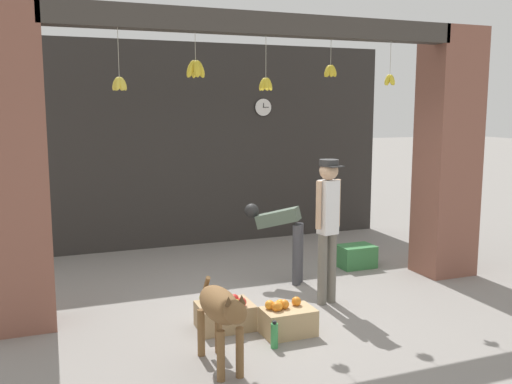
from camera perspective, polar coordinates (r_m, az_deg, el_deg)
The scene contains 13 objects.
ground_plane at distance 6.85m, azimuth 1.47°, elevation -11.07°, with size 60.00×60.00×0.00m, color gray.
shop_back_wall at distance 9.50m, azimuth -6.04°, elevation 4.67°, with size 6.76×0.12×3.32m, color #2D2B28.
shop_pillar_left at distance 6.27m, azimuth -23.27°, elevation 2.03°, with size 0.70×0.60×3.32m, color brown.
shop_pillar_right at distance 8.17m, azimuth 18.61°, elevation 3.64°, with size 0.70×0.60×3.32m, color brown.
storefront_awning at distance 6.61m, azimuth 1.08°, elevation 16.17°, with size 4.86×0.25×0.88m.
dog at distance 5.09m, azimuth -3.51°, elevation -11.64°, with size 0.31×1.03×0.78m.
shopkeeper at distance 6.64m, azimuth 7.20°, elevation -2.70°, with size 0.34×0.29×1.70m.
worker_stooping at distance 7.48m, azimuth 2.63°, elevation -3.95°, with size 0.69×0.60×1.03m.
fruit_crate_oranges at distance 5.93m, azimuth 3.15°, elevation -12.62°, with size 0.53×0.34×0.36m.
fruit_crate_apples at distance 6.09m, azimuth -3.10°, elevation -12.10°, with size 0.57×0.43×0.36m.
produce_box_green at distance 8.39m, azimuth 9.97°, elevation -6.34°, with size 0.51×0.37×0.32m, color #387A42.
water_bottle at distance 5.64m, azimuth 1.85°, elevation -14.14°, with size 0.07×0.07×0.27m.
wall_clock at distance 9.79m, azimuth 0.72°, elevation 8.47°, with size 0.30×0.03×0.30m.
Camera 1 is at (-2.51, -5.94, 2.30)m, focal length 40.00 mm.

